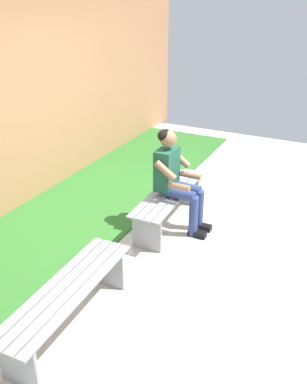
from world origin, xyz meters
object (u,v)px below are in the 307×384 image
at_px(person_seated, 176,177).
at_px(apple, 187,175).
at_px(book_open, 185,176).
at_px(bench_near, 168,201).
at_px(bench_far, 68,298).

height_order(person_seated, apple, person_seated).
bearing_deg(book_open, apple, 67.06).
xyz_separation_m(bench_near, book_open, (-0.53, -0.01, 0.12)).
bearing_deg(person_seated, bench_far, -2.84).
xyz_separation_m(bench_near, apple, (-0.51, 0.03, 0.16)).
xyz_separation_m(bench_far, book_open, (-2.57, -0.01, 0.12)).
bearing_deg(book_open, bench_far, -1.89).
height_order(bench_far, book_open, book_open).
relative_size(apple, book_open, 0.22).
height_order(bench_near, apple, apple).
height_order(bench_near, bench_far, same).
distance_m(bench_near, apple, 0.54).
height_order(bench_near, person_seated, person_seated).
bearing_deg(bench_far, bench_near, 180.00).
xyz_separation_m(bench_far, apple, (-2.55, 0.03, 0.16)).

